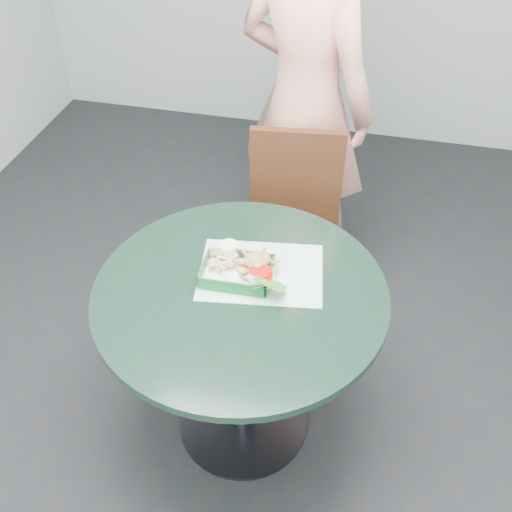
% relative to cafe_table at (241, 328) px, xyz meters
% --- Properties ---
extents(floor, '(4.00, 5.00, 0.02)m').
position_rel_cafe_table_xyz_m(floor, '(0.00, 0.00, -0.58)').
color(floor, '#303335').
rests_on(floor, ground).
extents(cafe_table, '(0.98, 0.98, 0.75)m').
position_rel_cafe_table_xyz_m(cafe_table, '(0.00, 0.00, 0.00)').
color(cafe_table, '#2A2A32').
rests_on(cafe_table, floor).
extents(dining_chair, '(0.40, 0.40, 0.93)m').
position_rel_cafe_table_xyz_m(dining_chair, '(0.04, 0.70, -0.05)').
color(dining_chair, '#3A2714').
rests_on(dining_chair, floor).
extents(diner_person, '(0.97, 0.83, 2.26)m').
position_rel_cafe_table_xyz_m(diner_person, '(0.03, 1.05, 0.55)').
color(diner_person, '#E2907C').
rests_on(diner_person, floor).
extents(placemat, '(0.46, 0.37, 0.00)m').
position_rel_cafe_table_xyz_m(placemat, '(0.05, 0.10, 0.17)').
color(placemat, '#ADD9C9').
rests_on(placemat, cafe_table).
extents(food_basket, '(0.23, 0.17, 0.05)m').
position_rel_cafe_table_xyz_m(food_basket, '(-0.03, 0.06, 0.19)').
color(food_basket, '#0D591F').
rests_on(food_basket, placemat).
extents(crab_sandwich, '(0.13, 0.13, 0.08)m').
position_rel_cafe_table_xyz_m(crab_sandwich, '(0.04, 0.08, 0.22)').
color(crab_sandwich, tan).
rests_on(crab_sandwich, food_basket).
extents(fries_pile, '(0.13, 0.13, 0.04)m').
position_rel_cafe_table_xyz_m(fries_pile, '(-0.08, 0.10, 0.21)').
color(fries_pile, '#D7B87E').
rests_on(fries_pile, food_basket).
extents(sauce_ramekin, '(0.06, 0.06, 0.04)m').
position_rel_cafe_table_xyz_m(sauce_ramekin, '(-0.07, 0.14, 0.22)').
color(sauce_ramekin, white).
rests_on(sauce_ramekin, food_basket).
extents(garnish_cup, '(0.12, 0.12, 0.05)m').
position_rel_cafe_table_xyz_m(garnish_cup, '(0.07, 0.03, 0.21)').
color(garnish_cup, silver).
rests_on(garnish_cup, food_basket).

